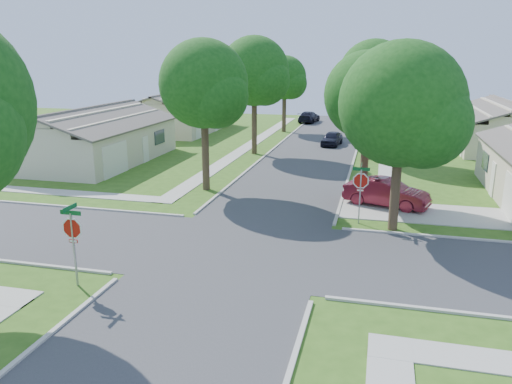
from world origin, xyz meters
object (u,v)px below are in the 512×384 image
(tree_e_near, at_px, (369,100))
(tree_ne_corner, at_px, (403,110))
(car_driveway, at_px, (387,193))
(car_curb_west, at_px, (309,117))
(stop_sign_ne, at_px, (361,183))
(tree_e_far, at_px, (377,76))
(tree_w_near, at_px, (205,88))
(house_ne_far, at_px, (503,131))
(tree_e_mid, at_px, (374,79))
(house_nw_far, at_px, (179,117))
(tree_w_mid, at_px, (255,74))
(stop_sign_sw, at_px, (72,232))
(car_curb_east, at_px, (332,138))
(house_nw_near, at_px, (94,142))
(tree_w_far, at_px, (285,80))

(tree_e_near, height_order, tree_ne_corner, tree_ne_corner)
(car_driveway, bearing_deg, car_curb_west, 32.85)
(stop_sign_ne, height_order, car_curb_west, stop_sign_ne)
(tree_e_far, relative_size, tree_w_near, 0.97)
(house_ne_far, bearing_deg, car_curb_west, 144.85)
(tree_w_near, bearing_deg, house_ne_far, 44.09)
(tree_e_mid, distance_m, car_driveway, 14.14)
(tree_e_near, xyz_separation_m, house_nw_far, (-20.74, 22.99, -4.13))
(tree_w_near, xyz_separation_m, tree_w_mid, (0.00, 12.00, 0.37))
(tree_w_near, distance_m, tree_ne_corner, 12.02)
(stop_sign_sw, xyz_separation_m, tree_e_mid, (9.46, 25.71, 4.22))
(stop_sign_ne, bearing_deg, tree_e_mid, 89.80)
(stop_sign_sw, xyz_separation_m, tree_w_mid, (0.06, 25.71, 4.46))
(tree_e_near, bearing_deg, tree_w_near, 180.00)
(stop_sign_sw, bearing_deg, tree_ne_corner, 38.84)
(car_driveway, xyz_separation_m, car_curb_west, (-9.20, 34.46, -0.07))
(stop_sign_ne, height_order, tree_w_mid, tree_w_mid)
(tree_w_mid, xyz_separation_m, house_nw_far, (-11.35, 10.99, -4.97))
(stop_sign_ne, height_order, car_driveway, stop_sign_ne)
(house_nw_far, bearing_deg, car_curb_east, -17.23)
(tree_e_mid, relative_size, house_ne_far, 0.68)
(stop_sign_sw, height_order, tree_e_near, tree_e_near)
(tree_e_near, bearing_deg, house_nw_near, 163.89)
(stop_sign_sw, bearing_deg, house_ne_far, 58.45)
(car_curb_east, bearing_deg, car_curb_west, 112.44)
(car_curb_east, bearing_deg, tree_w_near, -101.39)
(tree_w_mid, distance_m, house_nw_far, 16.56)
(tree_w_far, xyz_separation_m, car_curb_east, (5.85, -7.34, -4.87))
(tree_e_near, xyz_separation_m, house_ne_far, (11.24, 19.99, -4.13))
(stop_sign_ne, xyz_separation_m, tree_e_mid, (0.06, 16.31, 4.22))
(tree_e_near, height_order, car_driveway, tree_e_near)
(house_nw_far, bearing_deg, tree_e_far, 5.53)
(stop_sign_ne, distance_m, car_curb_west, 38.65)
(tree_w_far, bearing_deg, house_ne_far, -13.64)
(stop_sign_ne, bearing_deg, house_nw_far, 127.16)
(tree_w_far, xyz_separation_m, car_curb_west, (1.45, 8.50, -4.83))
(tree_w_far, distance_m, house_nw_near, 22.49)
(house_nw_near, height_order, car_driveway, house_nw_near)
(house_ne_far, bearing_deg, car_curb_east, -171.04)
(tree_w_near, bearing_deg, house_nw_far, 116.27)
(house_nw_far, height_order, car_curb_east, house_nw_far)
(tree_e_far, xyz_separation_m, tree_w_far, (-9.40, -0.00, -0.47))
(tree_e_far, bearing_deg, car_curb_west, 133.09)
(car_curb_east, bearing_deg, tree_e_near, -71.71)
(tree_e_near, distance_m, car_driveway, 5.14)
(car_driveway, bearing_deg, stop_sign_ne, 176.67)
(car_curb_west, bearing_deg, tree_w_far, 86.59)
(tree_e_mid, height_order, tree_ne_corner, tree_e_mid)
(tree_w_mid, bearing_deg, house_ne_far, 21.17)
(tree_e_mid, relative_size, tree_w_mid, 0.96)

